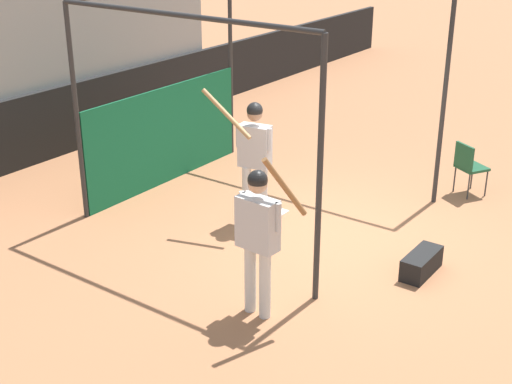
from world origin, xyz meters
The scene contains 8 objects.
ground_plane centered at (0.00, 0.00, 0.00)m, with size 60.00×60.00×0.00m, color #9E6642.
outfield_wall centered at (0.00, 5.73, 0.62)m, with size 24.00×0.12×1.23m.
batting_cage centered at (0.13, 2.62, 1.34)m, with size 3.56×3.98×3.11m.
home_plate centered at (0.04, 1.21, 0.01)m, with size 0.44×0.44×0.02m.
player_batter centered at (-0.32, 1.22, 1.07)m, with size 0.56×0.88×1.95m.
player_waiting centered at (-2.27, -0.26, 1.04)m, with size 0.49×0.78×1.98m.
folding_chair centered at (2.42, -0.89, 0.52)m, with size 0.55×0.55×0.84m.
equipment_bag centered at (-0.35, -1.36, 0.14)m, with size 0.70×0.28×0.28m.
Camera 1 is at (-7.86, -4.24, 4.35)m, focal length 50.00 mm.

